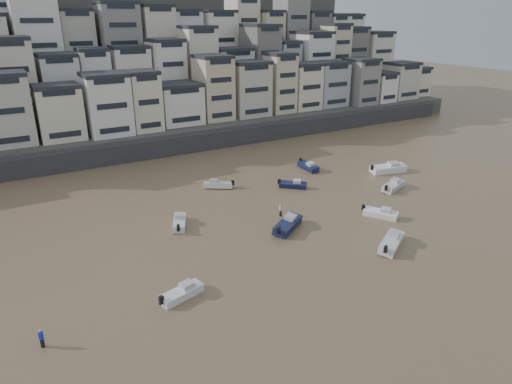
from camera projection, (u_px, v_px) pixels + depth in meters
ground at (401, 377)px, 34.49m from camera, size 400.00×400.00×0.00m
harbor_wall at (189, 143)px, 90.75m from camera, size 140.00×3.00×3.50m
hillside at (145, 65)px, 120.88m from camera, size 141.04×66.00×50.00m
boat_a at (392, 241)px, 53.43m from camera, size 6.32×4.88×1.68m
boat_b at (381, 213)px, 61.46m from camera, size 3.99×5.08×1.35m
boat_c at (288, 223)px, 57.91m from camera, size 6.31×5.09×1.69m
boat_d at (393, 185)px, 71.22m from camera, size 5.96×3.71×1.55m
boat_e at (293, 184)px, 71.94m from camera, size 4.48×4.33×1.28m
boat_f at (179, 221)px, 58.89m from camera, size 3.67×5.44×1.42m
boat_g at (388, 167)px, 78.86m from camera, size 7.27×3.67×1.90m
boat_h at (218, 184)px, 71.89m from camera, size 5.05×4.04×1.35m
boat_i at (308, 166)px, 80.43m from camera, size 2.10×5.45×1.46m
boat_j at (181, 292)px, 43.97m from camera, size 5.19×2.87×1.35m
person_blue at (41, 338)px, 37.33m from camera, size 0.44×0.44×1.74m
person_pink at (281, 210)px, 61.73m from camera, size 0.44×0.44×1.74m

